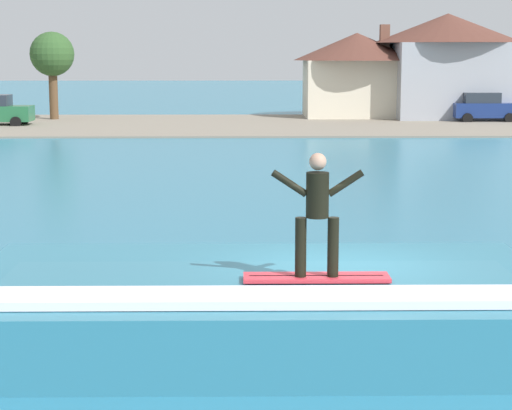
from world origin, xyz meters
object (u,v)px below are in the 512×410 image
at_px(car_far_shore, 484,107).
at_px(house_small_cottage, 357,69).
at_px(surfer, 317,208).
at_px(house_gabled_white, 447,60).
at_px(wave_crest, 259,306).
at_px(tree_tall_bare, 52,56).
at_px(surfboard, 316,278).

height_order(car_far_shore, house_small_cottage, house_small_cottage).
distance_m(surfer, house_gabled_white, 49.92).
bearing_deg(surfer, house_small_cottage, 82.44).
distance_m(wave_crest, house_small_cottage, 48.50).
xyz_separation_m(surfer, house_small_cottage, (6.46, 48.67, 1.05)).
bearing_deg(tree_tall_bare, surfer, -74.23).
xyz_separation_m(car_far_shore, tree_tall_bare, (-26.98, 1.83, 3.14)).
relative_size(wave_crest, tree_tall_bare, 1.55).
xyz_separation_m(wave_crest, tree_tall_bare, (-12.29, 45.55, 3.56)).
height_order(surfer, tree_tall_bare, tree_tall_bare).
bearing_deg(house_gabled_white, wave_crest, -105.44).
distance_m(wave_crest, car_far_shore, 46.13).
height_order(car_far_shore, house_gabled_white, house_gabled_white).
bearing_deg(house_small_cottage, surfer, -97.56).
distance_m(surfboard, house_small_cottage, 49.08).
height_order(surfboard, tree_tall_bare, tree_tall_bare).
relative_size(surfboard, tree_tall_bare, 0.37).
bearing_deg(surfboard, wave_crest, 137.18).
relative_size(car_far_shore, tree_tall_bare, 0.71).
height_order(house_gabled_white, tree_tall_bare, house_gabled_white).
bearing_deg(house_small_cottage, wave_crest, -98.61).
relative_size(wave_crest, car_far_shore, 2.18).
height_order(surfer, house_small_cottage, house_small_cottage).
xyz_separation_m(house_small_cottage, tree_tall_bare, (-19.54, -2.32, 0.87)).
relative_size(surfer, car_far_shore, 0.44).
bearing_deg(house_gabled_white, surfer, -104.32).
bearing_deg(house_gabled_white, house_small_cottage, 176.82).
relative_size(wave_crest, house_gabled_white, 0.89).
relative_size(wave_crest, surfboard, 4.20).
distance_m(surfer, house_small_cottage, 49.11).
bearing_deg(surfboard, tree_tall_bare, 105.79).
xyz_separation_m(surfboard, house_small_cottage, (6.45, 48.61, 2.06)).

